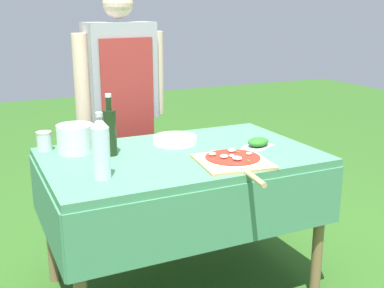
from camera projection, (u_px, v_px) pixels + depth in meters
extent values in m
plane|color=#2D5B1E|center=(181.00, 286.00, 2.54)|extent=(12.00, 12.00, 0.00)
cube|color=#478960|center=(181.00, 157.00, 2.34)|extent=(1.30, 0.82, 0.04)
cube|color=#478960|center=(221.00, 219.00, 2.03)|extent=(1.30, 0.01, 0.28)
cube|color=#478960|center=(151.00, 164.00, 2.75)|extent=(1.30, 0.01, 0.28)
cube|color=#478960|center=(45.00, 210.00, 2.12)|extent=(0.01, 0.82, 0.28)
cube|color=#478960|center=(289.00, 169.00, 2.66)|extent=(0.01, 0.82, 0.28)
cylinder|color=olive|center=(80.00, 288.00, 1.89)|extent=(0.05, 0.05, 0.70)
cylinder|color=olive|center=(319.00, 231.00, 2.38)|extent=(0.05, 0.05, 0.70)
cylinder|color=olive|center=(50.00, 220.00, 2.50)|extent=(0.05, 0.05, 0.70)
cylinder|color=olive|center=(245.00, 186.00, 2.99)|extent=(0.05, 0.05, 0.70)
cylinder|color=#333D56|center=(135.00, 175.00, 3.09)|extent=(0.11, 0.11, 0.77)
cylinder|color=#333D56|center=(114.00, 180.00, 3.01)|extent=(0.11, 0.11, 0.77)
cube|color=#99999E|center=(120.00, 72.00, 2.87)|extent=(0.43, 0.23, 0.57)
cube|color=#9E2D28|center=(129.00, 110.00, 2.85)|extent=(0.33, 0.05, 0.83)
cylinder|color=beige|center=(156.00, 73.00, 3.00)|extent=(0.09, 0.09, 0.51)
cylinder|color=beige|center=(82.00, 79.00, 2.75)|extent=(0.09, 0.09, 0.51)
sphere|color=beige|center=(118.00, 3.00, 2.76)|extent=(0.18, 0.18, 0.18)
cube|color=tan|center=(233.00, 161.00, 2.19)|extent=(0.35, 0.35, 0.01)
cylinder|color=tan|center=(255.00, 178.00, 1.97)|extent=(0.05, 0.17, 0.02)
cylinder|color=beige|center=(233.00, 159.00, 2.19)|extent=(0.29, 0.29, 0.01)
cylinder|color=#B22819|center=(233.00, 157.00, 2.19)|extent=(0.25, 0.25, 0.00)
ellipsoid|color=white|center=(224.00, 156.00, 2.17)|extent=(0.06, 0.06, 0.01)
ellipsoid|color=white|center=(232.00, 150.00, 2.26)|extent=(0.05, 0.05, 0.02)
ellipsoid|color=white|center=(249.00, 153.00, 2.22)|extent=(0.03, 0.03, 0.01)
ellipsoid|color=white|center=(237.00, 158.00, 2.13)|extent=(0.06, 0.06, 0.02)
ellipsoid|color=white|center=(232.00, 151.00, 2.26)|extent=(0.03, 0.03, 0.01)
ellipsoid|color=white|center=(212.00, 154.00, 2.21)|extent=(0.05, 0.04, 0.01)
ellipsoid|color=white|center=(232.00, 156.00, 2.18)|extent=(0.04, 0.04, 0.01)
ellipsoid|color=#286B23|center=(248.00, 161.00, 2.12)|extent=(0.02, 0.03, 0.00)
ellipsoid|color=#286B23|center=(226.00, 156.00, 2.19)|extent=(0.03, 0.02, 0.00)
ellipsoid|color=#286B23|center=(238.00, 152.00, 2.26)|extent=(0.02, 0.03, 0.00)
cylinder|color=black|center=(110.00, 133.00, 2.28)|extent=(0.06, 0.06, 0.22)
cylinder|color=black|center=(108.00, 104.00, 2.24)|extent=(0.03, 0.03, 0.06)
cylinder|color=silver|center=(108.00, 95.00, 2.23)|extent=(0.03, 0.03, 0.02)
cylinder|color=silver|center=(101.00, 153.00, 1.96)|extent=(0.07, 0.07, 0.22)
cone|color=silver|center=(99.00, 122.00, 1.93)|extent=(0.07, 0.07, 0.04)
cylinder|color=silver|center=(99.00, 115.00, 1.92)|extent=(0.03, 0.03, 0.02)
cube|color=silver|center=(258.00, 146.00, 2.45)|extent=(0.19, 0.17, 0.01)
ellipsoid|color=#286B23|center=(258.00, 142.00, 2.44)|extent=(0.16, 0.15, 0.04)
cylinder|color=silver|center=(75.00, 139.00, 2.34)|extent=(0.18, 0.18, 0.14)
cylinder|color=white|center=(175.00, 143.00, 2.51)|extent=(0.23, 0.23, 0.00)
cylinder|color=white|center=(175.00, 142.00, 2.51)|extent=(0.23, 0.23, 0.00)
cylinder|color=white|center=(175.00, 141.00, 2.51)|extent=(0.23, 0.23, 0.00)
cylinder|color=white|center=(175.00, 140.00, 2.51)|extent=(0.23, 0.23, 0.00)
cylinder|color=white|center=(175.00, 139.00, 2.51)|extent=(0.23, 0.23, 0.00)
cylinder|color=white|center=(175.00, 138.00, 2.50)|extent=(0.23, 0.23, 0.00)
cylinder|color=white|center=(175.00, 138.00, 2.50)|extent=(0.23, 0.23, 0.00)
cylinder|color=white|center=(175.00, 137.00, 2.50)|extent=(0.22, 0.22, 0.00)
cylinder|color=silver|center=(44.00, 142.00, 2.38)|extent=(0.07, 0.07, 0.09)
cylinder|color=#B22819|center=(45.00, 145.00, 2.38)|extent=(0.07, 0.07, 0.06)
cylinder|color=#B7B2A3|center=(44.00, 133.00, 2.36)|extent=(0.08, 0.08, 0.01)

